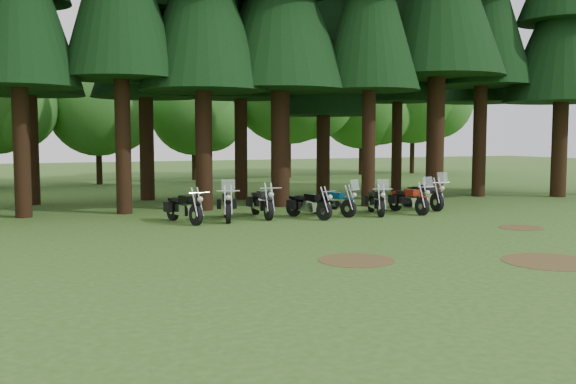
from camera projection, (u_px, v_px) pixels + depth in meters
The scene contains 19 objects.
ground at pixel (413, 239), 18.00m from camera, with size 120.00×120.00×0.00m, color #2D5618.
pine_back_4 at pixel (324, 25), 30.97m from camera, with size 4.94×4.94×13.78m.
pine_back_6 at pixel (483, 4), 34.23m from camera, with size 4.59×4.59×16.58m.
decid_3 at pixel (103, 109), 38.49m from camera, with size 6.12×5.95×7.65m.
decid_4 at pixel (199, 114), 42.17m from camera, with size 5.93×5.76×7.41m.
decid_5 at pixel (295, 88), 44.21m from camera, with size 8.45×8.21×10.56m.
decid_6 at pixel (367, 106), 48.16m from camera, with size 7.06×6.86×8.82m.
decid_7 at pixel (419, 93), 49.80m from camera, with size 8.44×8.20×10.55m.
dirt_patch_0 at pixel (356, 260), 14.95m from camera, with size 1.80×1.80×0.01m, color #4C3D1E.
dirt_patch_1 at pixel (521, 228), 20.30m from camera, with size 1.40×1.40×0.01m, color #4C3D1E.
dirt_patch_2 at pixel (551, 262), 14.78m from camera, with size 2.20×2.20×0.01m, color #4C3D1E.
motorcycle_0 at pixel (184, 209), 21.44m from camera, with size 0.68×2.24×0.92m.
motorcycle_1 at pixel (227, 206), 22.09m from camera, with size 0.97×2.34×1.49m.
motorcycle_2 at pixel (262, 204), 22.87m from camera, with size 0.43×2.38×0.97m.
motorcycle_3 at pixel (308, 206), 22.62m from camera, with size 0.86×2.05×0.87m.
motorcycle_4 at pixel (333, 203), 23.37m from camera, with size 1.01×2.13×1.37m.
motorcycle_5 at pixel (376, 202), 23.70m from camera, with size 0.95×2.16×1.38m.
motorcycle_6 at pixel (409, 200), 24.14m from camera, with size 0.48×2.29×1.44m.
motorcycle_7 at pixel (424, 196), 25.48m from camera, with size 0.45×2.42×1.53m.
Camera 1 is at (-10.53, -14.79, 2.88)m, focal length 40.00 mm.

